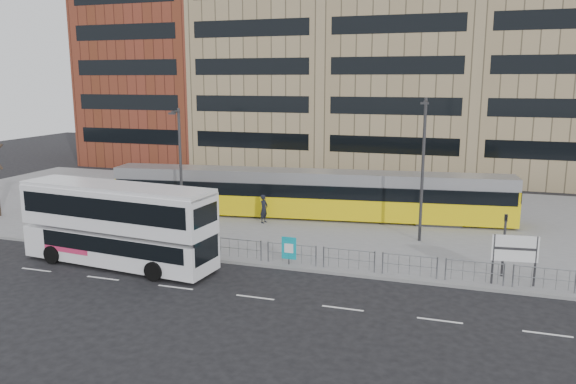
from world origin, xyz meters
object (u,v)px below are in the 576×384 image
(pedestrian, at_px, (264,209))
(traffic_light_west, at_px, (117,213))
(ad_panel, at_px, (289,249))
(lamp_post_east, at_px, (423,164))
(traffic_light_east, at_px, (504,237))
(double_decker_bus, at_px, (117,222))
(tram, at_px, (307,194))
(station_sign, at_px, (515,251))
(lamp_post_west, at_px, (180,161))

(pedestrian, distance_m, traffic_light_west, 9.79)
(ad_panel, bearing_deg, pedestrian, 119.27)
(ad_panel, bearing_deg, lamp_post_east, 47.63)
(ad_panel, relative_size, traffic_light_east, 0.47)
(pedestrian, height_order, traffic_light_east, traffic_light_east)
(traffic_light_west, bearing_deg, lamp_post_east, 12.34)
(double_decker_bus, distance_m, lamp_post_east, 17.29)
(double_decker_bus, distance_m, tram, 14.23)
(tram, distance_m, traffic_light_west, 13.10)
(station_sign, distance_m, lamp_post_west, 21.37)
(double_decker_bus, xyz_separation_m, traffic_light_east, (18.98, 3.90, -0.19))
(tram, height_order, lamp_post_east, lamp_post_east)
(lamp_post_west, bearing_deg, ad_panel, -33.14)
(traffic_light_east, distance_m, lamp_post_west, 20.65)
(station_sign, xyz_separation_m, ad_panel, (-10.84, -0.40, -0.80))
(pedestrian, bearing_deg, station_sign, -104.40)
(pedestrian, bearing_deg, lamp_post_west, 116.97)
(ad_panel, distance_m, pedestrian, 8.81)
(double_decker_bus, distance_m, ad_panel, 8.99)
(traffic_light_east, xyz_separation_m, lamp_post_west, (-19.98, 4.74, 2.19))
(traffic_light_east, bearing_deg, station_sign, -68.43)
(tram, height_order, station_sign, tram)
(traffic_light_east, bearing_deg, pedestrian, 157.70)
(lamp_post_east, bearing_deg, ad_panel, -132.90)
(traffic_light_west, bearing_deg, ad_panel, -9.65)
(traffic_light_west, bearing_deg, traffic_light_east, -5.17)
(ad_panel, xyz_separation_m, lamp_post_east, (6.05, 6.51, 3.73))
(double_decker_bus, xyz_separation_m, lamp_post_east, (14.62, 8.91, 2.42))
(tram, height_order, pedestrian, tram)
(double_decker_bus, distance_m, station_sign, 19.61)
(tram, xyz_separation_m, pedestrian, (-2.28, -2.48, -0.68))
(ad_panel, height_order, lamp_post_east, lamp_post_east)
(traffic_light_west, bearing_deg, lamp_post_west, 73.99)
(double_decker_bus, bearing_deg, ad_panel, 21.32)
(tram, xyz_separation_m, lamp_post_east, (8.01, -3.69, 2.96))
(lamp_post_east, bearing_deg, traffic_light_east, -48.93)
(lamp_post_west, xyz_separation_m, lamp_post_east, (15.62, 0.27, 0.42))
(ad_panel, distance_m, traffic_light_east, 10.58)
(double_decker_bus, height_order, lamp_post_east, lamp_post_east)
(ad_panel, distance_m, lamp_post_east, 9.64)
(station_sign, xyz_separation_m, traffic_light_east, (-0.42, 1.10, 0.33))
(tram, distance_m, traffic_light_east, 15.13)
(pedestrian, relative_size, traffic_light_west, 0.61)
(traffic_light_west, height_order, lamp_post_east, lamp_post_east)
(traffic_light_east, relative_size, lamp_post_east, 0.37)
(traffic_light_west, bearing_deg, station_sign, -8.23)
(tram, xyz_separation_m, traffic_light_west, (-8.36, -10.08, 0.34))
(double_decker_bus, distance_m, traffic_light_east, 19.38)
(tram, bearing_deg, station_sign, -44.70)
(double_decker_bus, xyz_separation_m, lamp_post_west, (-1.00, 8.64, 2.00))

